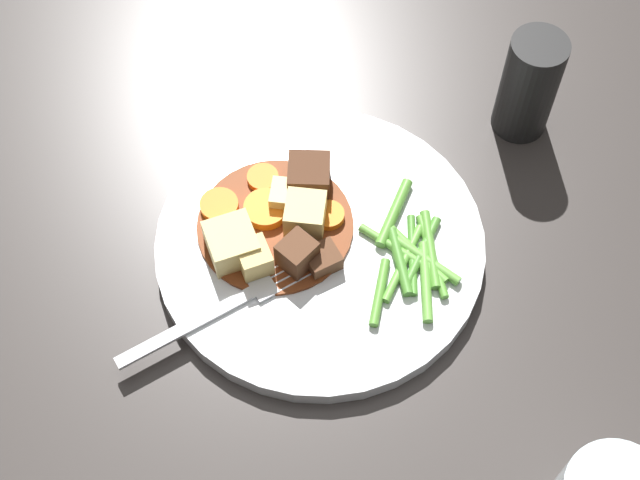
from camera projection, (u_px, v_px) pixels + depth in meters
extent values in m
plane|color=#383330|center=(320.00, 250.00, 0.75)|extent=(3.00, 3.00, 0.00)
cylinder|color=white|center=(320.00, 245.00, 0.74)|extent=(0.26, 0.26, 0.02)
cylinder|color=brown|center=(276.00, 224.00, 0.74)|extent=(0.13, 0.13, 0.00)
cylinder|color=orange|center=(218.00, 209.00, 0.75)|extent=(0.04, 0.04, 0.01)
cylinder|color=orange|center=(266.00, 210.00, 0.74)|extent=(0.04, 0.04, 0.01)
cylinder|color=orange|center=(263.00, 179.00, 0.76)|extent=(0.04, 0.04, 0.01)
cylinder|color=orange|center=(324.00, 215.00, 0.74)|extent=(0.03, 0.03, 0.01)
cube|color=#DBBC6B|center=(254.00, 259.00, 0.71)|extent=(0.04, 0.04, 0.03)
cube|color=#E5CC7A|center=(232.00, 244.00, 0.72)|extent=(0.05, 0.05, 0.03)
cube|color=#E5CC7A|center=(305.00, 216.00, 0.73)|extent=(0.04, 0.04, 0.03)
cube|color=#EAD68C|center=(287.00, 197.00, 0.74)|extent=(0.03, 0.03, 0.02)
cube|color=#4C2B19|center=(309.00, 177.00, 0.75)|extent=(0.04, 0.04, 0.03)
cube|color=#56331E|center=(297.00, 254.00, 0.71)|extent=(0.03, 0.03, 0.03)
cube|color=#56331E|center=(322.00, 259.00, 0.72)|extent=(0.03, 0.03, 0.02)
cylinder|color=#66AD42|center=(395.00, 248.00, 0.73)|extent=(0.07, 0.03, 0.01)
cylinder|color=#66AD42|center=(426.00, 260.00, 0.72)|extent=(0.06, 0.03, 0.01)
cylinder|color=#4C8E33|center=(401.00, 257.00, 0.72)|extent=(0.04, 0.06, 0.01)
cylinder|color=#4C8E33|center=(422.00, 252.00, 0.73)|extent=(0.01, 0.07, 0.01)
cylinder|color=#66AD42|center=(426.00, 282.00, 0.71)|extent=(0.03, 0.07, 0.01)
cylinder|color=#4C8E33|center=(412.00, 255.00, 0.73)|extent=(0.03, 0.07, 0.01)
cylinder|color=#599E38|center=(432.00, 256.00, 0.73)|extent=(0.04, 0.07, 0.01)
cylinder|color=#66AD42|center=(415.00, 252.00, 0.73)|extent=(0.06, 0.04, 0.01)
cylinder|color=#599E38|center=(430.00, 249.00, 0.73)|extent=(0.04, 0.07, 0.01)
cylinder|color=#599E38|center=(380.00, 292.00, 0.71)|extent=(0.02, 0.06, 0.01)
cylinder|color=#66AD42|center=(401.00, 268.00, 0.72)|extent=(0.01, 0.07, 0.01)
cylinder|color=#599E38|center=(394.00, 213.00, 0.74)|extent=(0.01, 0.07, 0.01)
cube|color=silver|center=(186.00, 328.00, 0.70)|extent=(0.08, 0.10, 0.00)
cube|color=silver|center=(263.00, 287.00, 0.71)|extent=(0.03, 0.03, 0.00)
cylinder|color=silver|center=(302.00, 278.00, 0.72)|extent=(0.03, 0.03, 0.00)
cylinder|color=silver|center=(298.00, 272.00, 0.72)|extent=(0.03, 0.03, 0.00)
cylinder|color=silver|center=(294.00, 266.00, 0.72)|extent=(0.03, 0.03, 0.00)
cylinder|color=silver|center=(290.00, 260.00, 0.73)|extent=(0.03, 0.03, 0.00)
cylinder|color=black|center=(529.00, 85.00, 0.77)|extent=(0.05, 0.05, 0.10)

